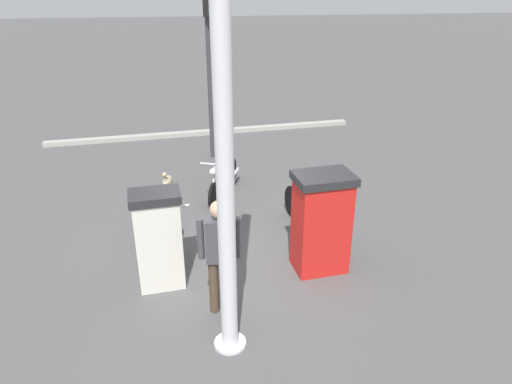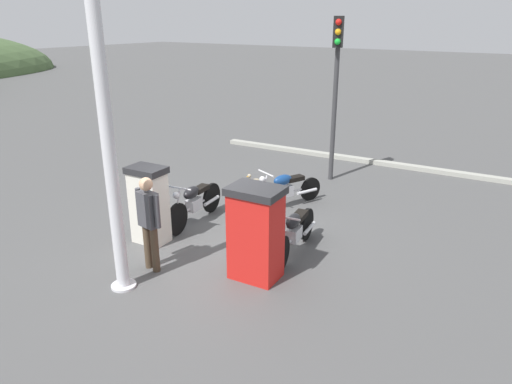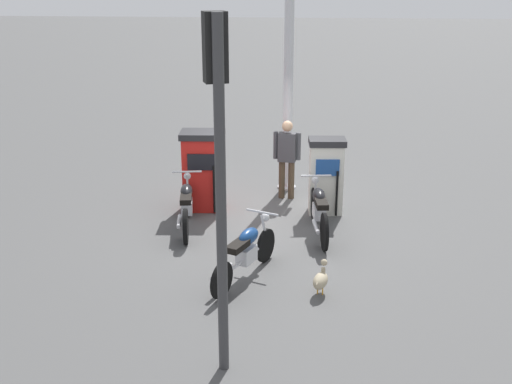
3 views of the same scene
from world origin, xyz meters
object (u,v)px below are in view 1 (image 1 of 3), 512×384
motorcycle_far_pump (169,220)px  roadside_traffic_light (210,45)px  attendant_person (220,251)px  motorcycle_extra (223,175)px  wandering_duck (167,181)px  motorcycle_near_pump (309,211)px  canopy_support_pole (225,173)px  fuel_pump_far (159,239)px  fuel_pump_near (321,222)px

motorcycle_far_pump → roadside_traffic_light: roadside_traffic_light is taller
attendant_person → roadside_traffic_light: 6.35m
attendant_person → motorcycle_extra: bearing=-6.9°
motorcycle_far_pump → wandering_duck: motorcycle_far_pump is taller
motorcycle_near_pump → canopy_support_pole: 3.56m
motorcycle_extra → wandering_duck: motorcycle_extra is taller
motorcycle_far_pump → roadside_traffic_light: 4.90m
attendant_person → roadside_traffic_light: bearing=-4.5°
motorcycle_far_pump → roadside_traffic_light: bearing=-15.5°
wandering_duck → fuel_pump_far: bearing=178.2°
motorcycle_near_pump → wandering_duck: (2.35, 2.45, -0.22)m
fuel_pump_far → canopy_support_pole: canopy_support_pole is taller
fuel_pump_near → motorcycle_far_pump: (1.12, 2.28, -0.33)m
wandering_duck → canopy_support_pole: 5.32m
fuel_pump_far → roadside_traffic_light: roadside_traffic_light is taller
motorcycle_far_pump → attendant_person: 2.07m
motorcycle_extra → canopy_support_pole: bearing=174.5°
wandering_duck → fuel_pump_near: bearing=-145.8°
motorcycle_extra → motorcycle_far_pump: bearing=148.7°
motorcycle_near_pump → wandering_duck: size_ratio=3.96×
motorcycle_near_pump → motorcycle_far_pump: bearing=88.4°
fuel_pump_far → motorcycle_far_pump: bearing=-6.8°
fuel_pump_near → attendant_person: size_ratio=0.96×
motorcycle_near_pump → motorcycle_far_pump: (0.07, 2.42, 0.03)m
motorcycle_near_pump → roadside_traffic_light: (4.23, 1.27, 2.33)m
wandering_duck → attendant_person: bearing=-170.5°
attendant_person → canopy_support_pole: 1.51m
motorcycle_extra → fuel_pump_far: bearing=157.1°
motorcycle_far_pump → motorcycle_extra: motorcycle_far_pump is taller
wandering_duck → roadside_traffic_light: (1.88, -1.18, 2.55)m
motorcycle_far_pump → canopy_support_pole: 3.22m
motorcycle_near_pump → fuel_pump_far: bearing=112.4°
attendant_person → canopy_support_pole: size_ratio=0.35×
motorcycle_near_pump → wandering_duck: 3.40m
wandering_duck → motorcycle_extra: bearing=-111.0°
fuel_pump_far → roadside_traffic_light: size_ratio=0.36×
fuel_pump_far → fuel_pump_near: bearing=-90.0°
fuel_pump_near → motorcycle_far_pump: bearing=63.8°
motorcycle_near_pump → wandering_duck: bearing=46.2°
fuel_pump_near → attendant_person: (-0.77, 1.61, 0.15)m
roadside_traffic_light → canopy_support_pole: canopy_support_pole is taller
motorcycle_extra → roadside_traffic_light: bearing=-0.8°
motorcycle_near_pump → canopy_support_pole: (-2.50, 1.73, 1.85)m
fuel_pump_far → motorcycle_near_pump: bearing=-67.6°
motorcycle_extra → canopy_support_pole: size_ratio=0.38×
wandering_duck → canopy_support_pole: size_ratio=0.10×
motorcycle_near_pump → canopy_support_pole: size_ratio=0.41×
motorcycle_near_pump → motorcycle_extra: (1.91, 1.30, 0.00)m
motorcycle_extra → attendant_person: (-3.74, 0.45, 0.50)m
motorcycle_near_pump → attendant_person: bearing=136.1°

